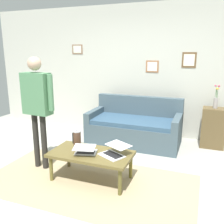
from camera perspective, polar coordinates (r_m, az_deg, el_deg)
ground_plane at (r=3.68m, az=-3.96°, el=-14.75°), size 7.68×7.68×0.00m
area_rug at (r=3.56m, az=-5.47°, el=-15.83°), size 2.89×1.48×0.01m
back_wall at (r=5.32m, az=5.89°, el=9.39°), size 7.04×0.11×2.70m
couch at (r=4.85m, az=5.24°, el=-3.62°), size 1.75×0.87×0.88m
coffee_table at (r=3.48m, az=-4.86°, el=-10.02°), size 1.13×0.59×0.40m
laptop_left at (r=3.42m, az=-6.17°, el=-8.85°), size 0.36×0.37×0.13m
laptop_center at (r=3.36m, az=0.49°, el=-9.17°), size 0.45×0.46×0.13m
french_press at (r=3.62m, az=-8.08°, el=-6.19°), size 0.13×0.11×0.28m
side_shelf at (r=4.97m, az=22.33°, el=-3.40°), size 0.42×0.32×0.75m
flower_vase at (r=4.85m, az=22.89°, el=2.40°), size 0.09×0.08×0.43m
person_standing at (r=3.77m, az=-16.96°, el=2.91°), size 0.59×0.22×1.69m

